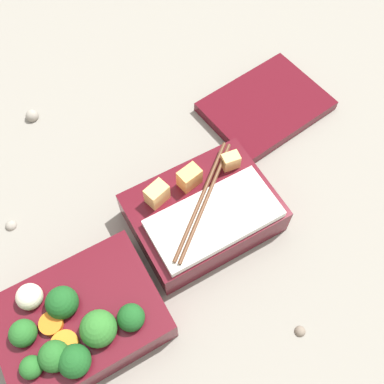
% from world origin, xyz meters
% --- Properties ---
extents(ground_plane, '(3.00, 3.00, 0.00)m').
position_xyz_m(ground_plane, '(0.00, 0.00, 0.00)').
color(ground_plane, gray).
extents(bento_tray_vegetable, '(0.19, 0.14, 0.09)m').
position_xyz_m(bento_tray_vegetable, '(-0.11, -0.03, 0.03)').
color(bento_tray_vegetable, '#510F19').
rests_on(bento_tray_vegetable, ground_plane).
extents(bento_tray_rice, '(0.19, 0.14, 0.08)m').
position_xyz_m(bento_tray_rice, '(0.10, 0.03, 0.03)').
color(bento_tray_rice, '#510F19').
rests_on(bento_tray_rice, ground_plane).
extents(bento_lid, '(0.21, 0.16, 0.02)m').
position_xyz_m(bento_lid, '(0.30, 0.15, 0.01)').
color(bento_lid, '#510F19').
rests_on(bento_lid, ground_plane).
extents(pebble_0, '(0.01, 0.01, 0.01)m').
position_xyz_m(pebble_0, '(0.13, -0.17, 0.00)').
color(pebble_0, '#7A6B5B').
rests_on(pebble_0, ground_plane).
extents(pebble_1, '(0.02, 0.02, 0.02)m').
position_xyz_m(pebble_1, '(-0.05, 0.33, 0.01)').
color(pebble_1, gray).
rests_on(pebble_1, ground_plane).
extents(pebble_2, '(0.02, 0.02, 0.02)m').
position_xyz_m(pebble_2, '(-0.14, 0.16, 0.00)').
color(pebble_2, gray).
rests_on(pebble_2, ground_plane).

